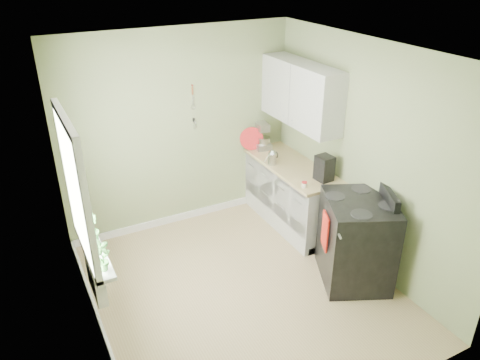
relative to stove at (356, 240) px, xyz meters
name	(u,v)px	position (x,y,z in m)	size (l,w,h in m)	color
floor	(243,291)	(-1.28, 0.39, -0.54)	(3.20, 3.60, 0.02)	#A2885A
ceiling	(243,52)	(-1.28, 0.39, 2.18)	(3.20, 3.60, 0.02)	white
wall_back	(179,131)	(-1.28, 2.20, 0.82)	(3.20, 0.02, 2.70)	gray
wall_left	(82,225)	(-2.89, 0.39, 0.82)	(0.02, 3.60, 2.70)	gray
wall_right	(365,157)	(0.33, 0.39, 0.82)	(0.02, 3.60, 2.70)	gray
base_cabinets	(291,195)	(0.02, 1.39, -0.09)	(0.60, 1.60, 0.87)	silver
countertop	(293,166)	(0.01, 1.39, 0.36)	(0.64, 1.60, 0.04)	tan
upper_cabinets	(301,94)	(0.15, 1.49, 1.32)	(0.35, 1.40, 0.80)	silver
window	(75,191)	(-2.86, 0.69, 1.02)	(0.06, 1.14, 1.44)	white
window_sill	(94,249)	(-2.79, 0.69, 0.35)	(0.18, 1.14, 0.04)	white
radiator	(96,279)	(-2.82, 0.64, 0.02)	(0.12, 0.50, 0.35)	white
wall_utensils	(194,114)	(-1.08, 2.17, 1.04)	(0.02, 0.14, 0.58)	tan
stove	(356,240)	(0.00, 0.00, 0.00)	(1.06, 1.08, 1.17)	black
stand_mixer	(261,135)	(-0.06, 2.13, 0.56)	(0.26, 0.38, 0.43)	#B2B2B7
kettle	(272,157)	(-0.23, 1.53, 0.48)	(0.20, 0.12, 0.20)	silver
coffee_maker	(324,169)	(0.10, 0.83, 0.54)	(0.20, 0.22, 0.32)	black
red_tray	(252,139)	(-0.23, 2.11, 0.55)	(0.34, 0.34, 0.02)	#B31E21
jar	(304,185)	(-0.23, 0.76, 0.42)	(0.07, 0.07, 0.08)	beige
plant_a	(102,256)	(-2.78, 0.27, 0.53)	(0.17, 0.11, 0.32)	#35742C
plant_b	(90,230)	(-2.78, 0.76, 0.53)	(0.18, 0.14, 0.32)	#35742C
plant_c	(85,216)	(-2.78, 1.06, 0.52)	(0.17, 0.17, 0.30)	#35742C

